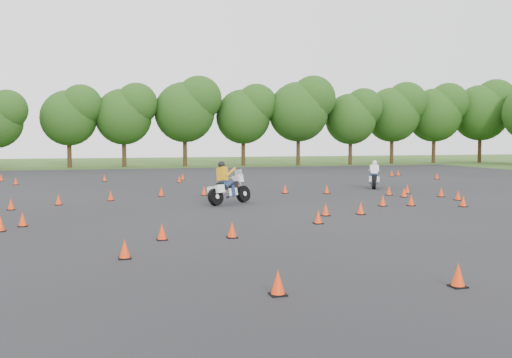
{
  "coord_description": "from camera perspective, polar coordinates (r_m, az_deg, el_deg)",
  "views": [
    {
      "loc": [
        -6.55,
        -18.83,
        2.88
      ],
      "look_at": [
        0.0,
        4.0,
        1.2
      ],
      "focal_mm": 40.0,
      "sensor_mm": 36.0,
      "label": 1
    }
  ],
  "objects": [
    {
      "name": "ground",
      "position": [
        20.15,
        3.15,
        -4.18
      ],
      "size": [
        140.0,
        140.0,
        0.0
      ],
      "primitive_type": "plane",
      "color": "#2D5119",
      "rests_on": "ground"
    },
    {
      "name": "asphalt_pad",
      "position": [
        25.84,
        -1.22,
        -2.34
      ],
      "size": [
        62.0,
        62.0,
        0.0
      ],
      "primitive_type": "plane",
      "color": "black",
      "rests_on": "ground"
    },
    {
      "name": "treeline",
      "position": [
        55.12,
        -4.45,
        5.81
      ],
      "size": [
        87.26,
        32.09,
        10.45
      ],
      "color": "#204413",
      "rests_on": "ground"
    },
    {
      "name": "traffic_cones",
      "position": [
        25.3,
        -0.33,
        -1.97
      ],
      "size": [
        36.42,
        32.98,
        0.45
      ],
      "color": "#FF380A",
      "rests_on": "asphalt_pad"
    },
    {
      "name": "rider_yellow",
      "position": [
        25.04,
        -2.52,
        -0.35
      ],
      "size": [
        2.5,
        1.97,
        1.92
      ],
      "primitive_type": null,
      "rotation": [
        0.0,
        0.0,
        0.57
      ],
      "color": "#C38311",
      "rests_on": "ground"
    },
    {
      "name": "rider_white",
      "position": [
        33.85,
        11.69,
        0.47
      ],
      "size": [
        1.51,
        2.18,
        1.63
      ],
      "primitive_type": null,
      "rotation": [
        0.0,
        0.0,
        1.12
      ],
      "color": "white",
      "rests_on": "ground"
    }
  ]
}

